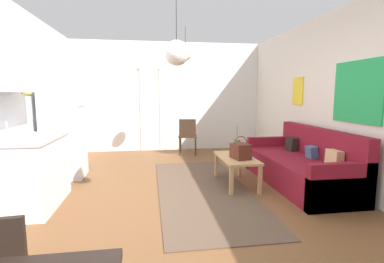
{
  "coord_description": "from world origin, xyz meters",
  "views": [
    {
      "loc": [
        -0.49,
        -3.43,
        1.42
      ],
      "look_at": [
        0.2,
        1.12,
        0.8
      ],
      "focal_mm": 26.58,
      "sensor_mm": 36.0,
      "label": 1
    }
  ],
  "objects_px": {
    "handbag": "(241,151)",
    "refrigerator": "(64,127)",
    "accent_chair": "(188,134)",
    "pendant_lamp_near": "(177,53)",
    "couch": "(302,167)",
    "pendant_lamp_far": "(185,54)",
    "bamboo_vase": "(237,146)",
    "coffee_table": "(236,161)"
  },
  "relations": [
    {
      "from": "couch",
      "to": "bamboo_vase",
      "type": "relative_size",
      "value": 4.97
    },
    {
      "from": "couch",
      "to": "handbag",
      "type": "xyz_separation_m",
      "value": [
        -1.01,
        -0.0,
        0.29
      ]
    },
    {
      "from": "coffee_table",
      "to": "handbag",
      "type": "relative_size",
      "value": 2.83
    },
    {
      "from": "pendant_lamp_far",
      "to": "refrigerator",
      "type": "bearing_deg",
      "value": -165.02
    },
    {
      "from": "refrigerator",
      "to": "pendant_lamp_far",
      "type": "bearing_deg",
      "value": 14.98
    },
    {
      "from": "accent_chair",
      "to": "bamboo_vase",
      "type": "bearing_deg",
      "value": 116.07
    },
    {
      "from": "pendant_lamp_far",
      "to": "coffee_table",
      "type": "bearing_deg",
      "value": -66.16
    },
    {
      "from": "refrigerator",
      "to": "coffee_table",
      "type": "bearing_deg",
      "value": -16.72
    },
    {
      "from": "pendant_lamp_near",
      "to": "pendant_lamp_far",
      "type": "xyz_separation_m",
      "value": [
        0.4,
        2.34,
        0.31
      ]
    },
    {
      "from": "coffee_table",
      "to": "accent_chair",
      "type": "bearing_deg",
      "value": 101.23
    },
    {
      "from": "bamboo_vase",
      "to": "refrigerator",
      "type": "relative_size",
      "value": 0.25
    },
    {
      "from": "couch",
      "to": "coffee_table",
      "type": "height_order",
      "value": "couch"
    },
    {
      "from": "handbag",
      "to": "pendant_lamp_near",
      "type": "distance_m",
      "value": 1.85
    },
    {
      "from": "couch",
      "to": "pendant_lamp_far",
      "type": "bearing_deg",
      "value": 137.08
    },
    {
      "from": "accent_chair",
      "to": "pendant_lamp_far",
      "type": "height_order",
      "value": "pendant_lamp_far"
    },
    {
      "from": "couch",
      "to": "refrigerator",
      "type": "height_order",
      "value": "refrigerator"
    },
    {
      "from": "couch",
      "to": "bamboo_vase",
      "type": "height_order",
      "value": "couch"
    },
    {
      "from": "pendant_lamp_near",
      "to": "pendant_lamp_far",
      "type": "distance_m",
      "value": 2.4
    },
    {
      "from": "refrigerator",
      "to": "pendant_lamp_far",
      "type": "height_order",
      "value": "pendant_lamp_far"
    },
    {
      "from": "pendant_lamp_far",
      "to": "bamboo_vase",
      "type": "bearing_deg",
      "value": -56.22
    },
    {
      "from": "refrigerator",
      "to": "handbag",
      "type": "bearing_deg",
      "value": -19.17
    },
    {
      "from": "coffee_table",
      "to": "refrigerator",
      "type": "relative_size",
      "value": 0.57
    },
    {
      "from": "refrigerator",
      "to": "pendant_lamp_near",
      "type": "height_order",
      "value": "pendant_lamp_near"
    },
    {
      "from": "handbag",
      "to": "bamboo_vase",
      "type": "bearing_deg",
      "value": 79.29
    },
    {
      "from": "bamboo_vase",
      "to": "accent_chair",
      "type": "relative_size",
      "value": 0.52
    },
    {
      "from": "couch",
      "to": "pendant_lamp_far",
      "type": "distance_m",
      "value": 2.94
    },
    {
      "from": "coffee_table",
      "to": "accent_chair",
      "type": "height_order",
      "value": "accent_chair"
    },
    {
      "from": "couch",
      "to": "accent_chair",
      "type": "xyz_separation_m",
      "value": [
        -1.48,
        2.42,
        0.2
      ]
    },
    {
      "from": "couch",
      "to": "refrigerator",
      "type": "bearing_deg",
      "value": 165.74
    },
    {
      "from": "coffee_table",
      "to": "bamboo_vase",
      "type": "height_order",
      "value": "bamboo_vase"
    },
    {
      "from": "handbag",
      "to": "refrigerator",
      "type": "xyz_separation_m",
      "value": [
        -2.76,
        0.96,
        0.29
      ]
    },
    {
      "from": "refrigerator",
      "to": "accent_chair",
      "type": "distance_m",
      "value": 2.74
    },
    {
      "from": "coffee_table",
      "to": "accent_chair",
      "type": "xyz_separation_m",
      "value": [
        -0.45,
        2.28,
        0.09
      ]
    },
    {
      "from": "couch",
      "to": "coffee_table",
      "type": "relative_size",
      "value": 2.22
    },
    {
      "from": "coffee_table",
      "to": "pendant_lamp_near",
      "type": "distance_m",
      "value": 2.03
    },
    {
      "from": "coffee_table",
      "to": "accent_chair",
      "type": "relative_size",
      "value": 1.15
    },
    {
      "from": "couch",
      "to": "refrigerator",
      "type": "relative_size",
      "value": 1.26
    },
    {
      "from": "refrigerator",
      "to": "accent_chair",
      "type": "height_order",
      "value": "refrigerator"
    },
    {
      "from": "pendant_lamp_near",
      "to": "accent_chair",
      "type": "bearing_deg",
      "value": 80.14
    },
    {
      "from": "accent_chair",
      "to": "pendant_lamp_near",
      "type": "bearing_deg",
      "value": 90.38
    },
    {
      "from": "accent_chair",
      "to": "pendant_lamp_near",
      "type": "distance_m",
      "value": 3.56
    },
    {
      "from": "bamboo_vase",
      "to": "pendant_lamp_far",
      "type": "relative_size",
      "value": 0.69
    }
  ]
}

